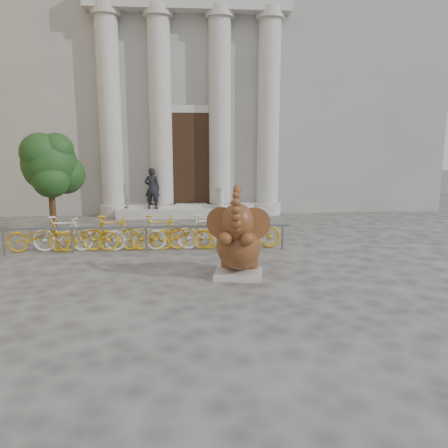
{
  "coord_description": "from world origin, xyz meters",
  "views": [
    {
      "loc": [
        -0.12,
        -8.4,
        2.94
      ],
      "look_at": [
        0.7,
        1.61,
        1.1
      ],
      "focal_mm": 35.0,
      "sensor_mm": 36.0,
      "label": 1
    }
  ],
  "objects": [
    {
      "name": "bike_rack",
      "position": [
        -1.31,
        3.71,
        0.5
      ],
      "size": [
        8.0,
        0.53,
        1.0
      ],
      "color": "slate",
      "rests_on": "ground"
    },
    {
      "name": "entrance_steps",
      "position": [
        0.0,
        9.4,
        0.18
      ],
      "size": [
        6.0,
        1.2,
        0.36
      ],
      "primitive_type": "cube",
      "color": "#A8A59E",
      "rests_on": "ground"
    },
    {
      "name": "pedestrian",
      "position": [
        -1.58,
        9.25,
        1.19
      ],
      "size": [
        0.66,
        0.48,
        1.66
      ],
      "primitive_type": "imported",
      "rotation": [
        0.0,
        0.0,
        3.0
      ],
      "color": "black",
      "rests_on": "entrance_steps"
    },
    {
      "name": "elephant_statue",
      "position": [
        0.97,
        1.01,
        0.76
      ],
      "size": [
        1.38,
        1.63,
        2.09
      ],
      "rotation": [
        0.0,
        0.0,
        -0.19
      ],
      "color": "#A8A59E",
      "rests_on": "ground"
    },
    {
      "name": "ground",
      "position": [
        0.0,
        0.0,
        0.0
      ],
      "size": [
        80.0,
        80.0,
        0.0
      ],
      "primitive_type": "plane",
      "color": "#474442",
      "rests_on": "ground"
    },
    {
      "name": "tree",
      "position": [
        -4.33,
        5.45,
        2.29
      ],
      "size": [
        1.89,
        1.73,
        3.29
      ],
      "color": "#332114",
      "rests_on": "ground"
    },
    {
      "name": "balustrade_post",
      "position": [
        1.18,
        9.1,
        0.77
      ],
      "size": [
        0.36,
        0.36,
        0.89
      ],
      "color": "#A8A59E",
      "rests_on": "entrance_steps"
    },
    {
      "name": "classical_building",
      "position": [
        0.0,
        14.93,
        5.98
      ],
      "size": [
        22.0,
        10.7,
        12.0
      ],
      "color": "gray",
      "rests_on": "ground"
    }
  ]
}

